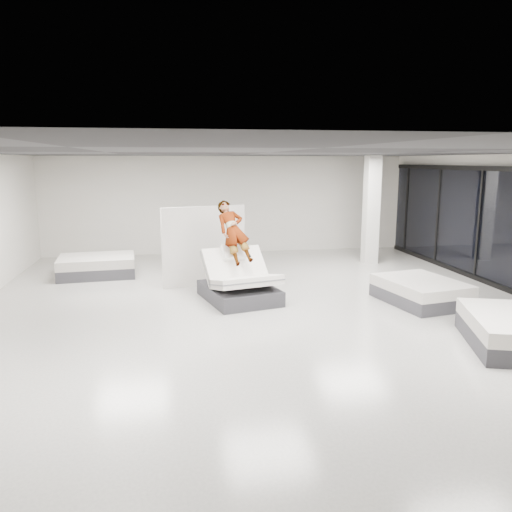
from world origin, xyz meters
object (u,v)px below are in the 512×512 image
(remote, at_px, (249,255))
(column, at_px, (371,210))
(flat_bed_right_far, at_px, (421,291))
(flat_bed_left_far, at_px, (97,266))
(person, at_px, (234,245))
(hero_bed, at_px, (239,284))
(divider_panel, at_px, (204,246))

(remote, distance_m, column, 5.45)
(flat_bed_right_far, height_order, flat_bed_left_far, flat_bed_left_far)
(flat_bed_right_far, bearing_deg, column, 82.37)
(person, relative_size, remote, 11.38)
(hero_bed, distance_m, flat_bed_right_far, 3.95)
(person, relative_size, flat_bed_right_far, 0.76)
(remote, height_order, flat_bed_left_far, remote)
(person, distance_m, divider_panel, 1.44)
(remote, xyz_separation_m, column, (4.22, 3.40, 0.59))
(remote, bearing_deg, divider_panel, 104.69)
(hero_bed, relative_size, column, 0.66)
(person, distance_m, flat_bed_left_far, 4.42)
(divider_panel, height_order, flat_bed_right_far, divider_panel)
(remote, distance_m, flat_bed_left_far, 4.79)
(flat_bed_left_far, distance_m, column, 8.00)
(flat_bed_right_far, relative_size, flat_bed_left_far, 1.01)
(remote, xyz_separation_m, flat_bed_left_far, (-3.66, 3.00, -0.75))
(person, xyz_separation_m, flat_bed_right_far, (3.94, -1.17, -0.93))
(flat_bed_left_far, bearing_deg, flat_bed_right_far, -28.03)
(person, relative_size, flat_bed_left_far, 0.77)
(hero_bed, height_order, flat_bed_left_far, hero_bed)
(remote, bearing_deg, flat_bed_left_far, 126.72)
(remote, distance_m, flat_bed_right_far, 3.82)
(flat_bed_right_far, relative_size, column, 0.65)
(person, height_order, flat_bed_left_far, person)
(hero_bed, relative_size, flat_bed_left_far, 1.03)
(flat_bed_left_far, bearing_deg, divider_panel, -26.80)
(remote, height_order, flat_bed_right_far, remote)
(hero_bed, height_order, remote, hero_bed)
(flat_bed_left_far, xyz_separation_m, column, (7.88, 0.40, 1.33))
(person, distance_m, flat_bed_right_far, 4.22)
(hero_bed, xyz_separation_m, flat_bed_left_far, (-3.44, 3.04, -0.10))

